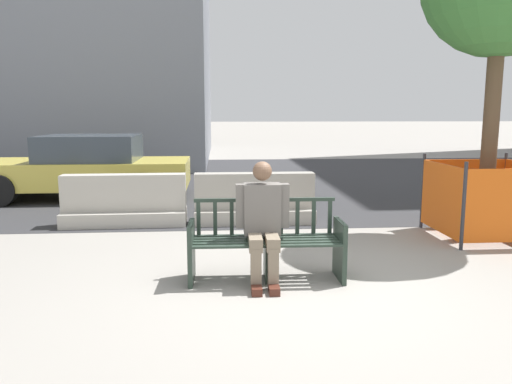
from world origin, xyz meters
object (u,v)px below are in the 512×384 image
Objects in this scene: street_bench at (266,244)px; jersey_barrier_left at (125,204)px; seated_person at (263,220)px; jersey_barrier_centre at (255,202)px; construction_fence at (486,197)px; car_taxi_near at (85,167)px.

street_bench is 3.57m from jersey_barrier_left.
seated_person is 3.60m from jersey_barrier_left.
street_bench is 0.85× the size of jersey_barrier_centre.
jersey_barrier_centre is at bearing 88.36° from street_bench.
construction_fence is 7.88m from car_taxi_near.
car_taxi_near is at bearing 120.51° from seated_person.
jersey_barrier_centre is (0.13, 2.99, -0.35)m from seated_person.
jersey_barrier_left is 3.05m from car_taxi_near.
jersey_barrier_left is at bearing 125.37° from street_bench.
jersey_barrier_left is at bearing -63.97° from car_taxi_near.
car_taxi_near reaches higher than jersey_barrier_centre.
jersey_barrier_left is (-2.06, 2.91, -0.06)m from street_bench.
seated_person is 0.66× the size of jersey_barrier_centre.
car_taxi_near reaches higher than jersey_barrier_left.
street_bench is 6.58m from car_taxi_near.
construction_fence reaches higher than jersey_barrier_left.
jersey_barrier_centre is 1.43× the size of construction_fence.
seated_person is at bearing -153.57° from construction_fence.
jersey_barrier_centre is 0.44× the size of car_taxi_near.
seated_person is at bearing -59.49° from car_taxi_near.
street_bench is 2.93m from jersey_barrier_centre.
jersey_barrier_left is (-2.02, 2.96, -0.35)m from seated_person.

